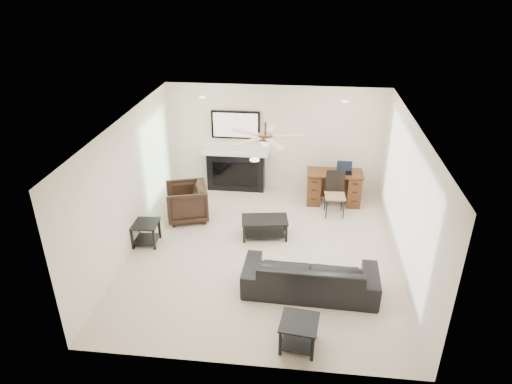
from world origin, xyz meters
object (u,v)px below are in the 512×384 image
Objects in this scene: fireplace_unit at (235,152)px; desk at (334,188)px; sofa at (310,275)px; coffee_table at (265,228)px; armchair at (187,202)px.

fireplace_unit is 1.57× the size of desk.
sofa is 3.24m from desk.
coffee_table is 0.47× the size of fireplace_unit.
fireplace_unit is at bearing 168.88° from desk.
sofa is 1.80× the size of desk.
sofa reaches higher than coffee_table.
fireplace_unit is (-0.88, 2.05, 0.75)m from coffee_table.
desk is (0.50, 3.20, 0.06)m from sofa.
desk reaches higher than coffee_table.
desk is at bearing -96.88° from sofa.
armchair is at bearing -118.55° from fireplace_unit.
desk is (2.28, -0.45, -0.57)m from fireplace_unit.
desk is (3.10, 1.05, -0.00)m from armchair.
desk reaches higher than sofa.
sofa is 2.44× the size of coffee_table.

